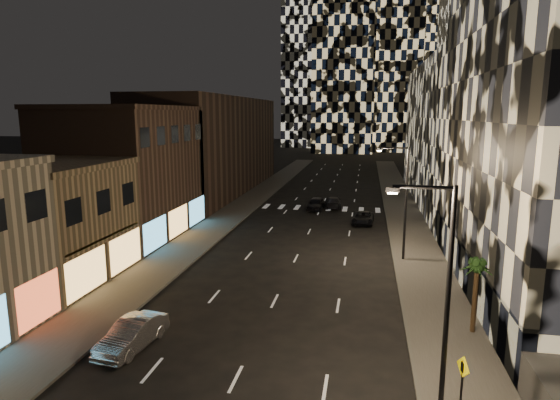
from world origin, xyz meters
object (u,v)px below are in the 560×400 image
at_px(ped_sign, 462,377).
at_px(palm_tree, 477,272).
at_px(car_dark_midlane, 316,204).
at_px(streetlight_near, 442,286).
at_px(car_dark_oncoming, 333,202).
at_px(streetlight_far, 403,195).
at_px(car_silver_parked, 132,335).
at_px(car_dark_rightlane, 363,218).

height_order(ped_sign, palm_tree, palm_tree).
xyz_separation_m(car_dark_midlane, ped_sign, (9.76, -39.15, 1.13)).
xyz_separation_m(streetlight_near, ped_sign, (0.91, -0.28, -3.47)).
bearing_deg(palm_tree, car_dark_oncoming, 106.57).
xyz_separation_m(car_dark_midlane, palm_tree, (11.83, -31.34, 2.75)).
height_order(streetlight_far, car_dark_midlane, streetlight_far).
xyz_separation_m(streetlight_far, palm_tree, (2.98, -12.47, -1.84)).
xyz_separation_m(ped_sign, palm_tree, (2.07, 7.81, 1.63)).
xyz_separation_m(streetlight_far, car_silver_parked, (-14.23, -17.25, -4.61)).
height_order(car_dark_rightlane, ped_sign, ped_sign).
bearing_deg(ped_sign, car_dark_oncoming, 82.93).
xyz_separation_m(streetlight_near, car_dark_midlane, (-8.85, 38.87, -4.59)).
bearing_deg(car_dark_rightlane, palm_tree, -72.81).
height_order(car_silver_parked, ped_sign, ped_sign).
relative_size(streetlight_far, car_dark_oncoming, 1.90).
bearing_deg(car_dark_midlane, car_dark_rightlane, -44.98).
relative_size(car_dark_midlane, car_dark_rightlane, 0.96).
relative_size(car_dark_rightlane, palm_tree, 1.14).
height_order(car_dark_midlane, ped_sign, ped_sign).
relative_size(car_dark_oncoming, car_dark_rightlane, 1.02).
bearing_deg(car_dark_rightlane, car_dark_oncoming, 118.00).
bearing_deg(streetlight_far, car_dark_oncoming, 108.42).
bearing_deg(car_silver_parked, palm_tree, 23.40).
distance_m(car_silver_parked, ped_sign, 15.48).
distance_m(car_dark_rightlane, ped_sign, 32.89).
xyz_separation_m(car_dark_midlane, car_dark_rightlane, (5.77, -6.53, -0.12)).
height_order(streetlight_near, car_silver_parked, streetlight_near).
distance_m(car_silver_parked, car_dark_midlane, 36.52).
relative_size(streetlight_near, car_dark_oncoming, 1.90).
distance_m(car_silver_parked, car_dark_oncoming, 38.61).
distance_m(streetlight_near, streetlight_far, 20.00).
bearing_deg(palm_tree, streetlight_far, 103.43).
height_order(streetlight_near, streetlight_far, same).
bearing_deg(ped_sign, streetlight_far, 74.72).
relative_size(car_silver_parked, car_dark_oncoming, 0.95).
relative_size(car_dark_oncoming, ped_sign, 1.84).
bearing_deg(car_dark_midlane, streetlight_far, -61.33).
relative_size(car_silver_parked, palm_tree, 1.10).
bearing_deg(ped_sign, car_dark_rightlane, 79.13).
distance_m(car_dark_midlane, ped_sign, 40.37).
relative_size(car_dark_midlane, ped_sign, 1.74).
bearing_deg(car_silver_parked, streetlight_near, -3.06).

